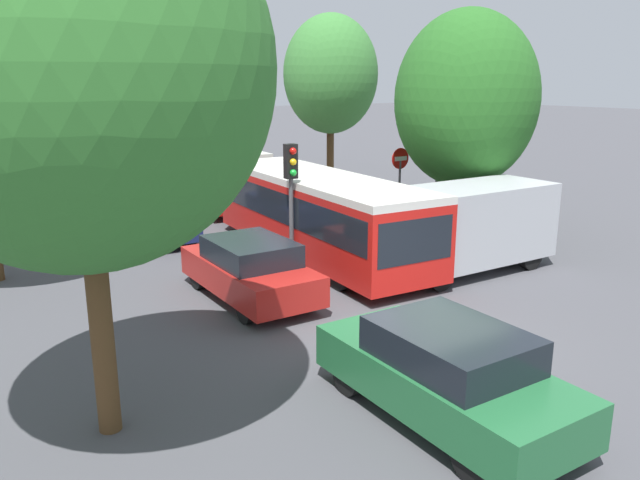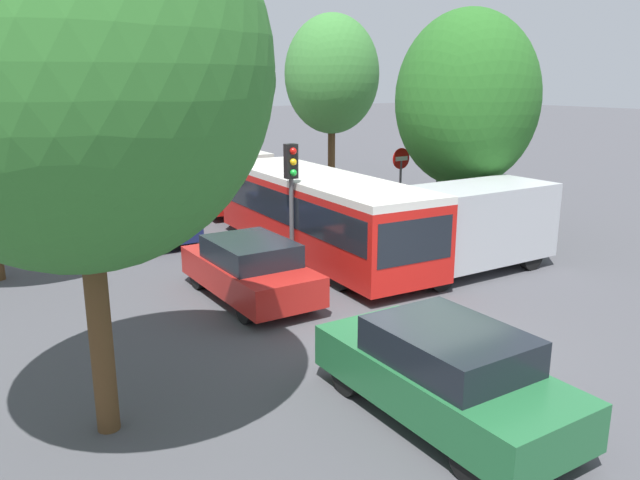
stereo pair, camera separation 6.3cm
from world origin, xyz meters
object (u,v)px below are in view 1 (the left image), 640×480
object	(u,v)px
articulated_bus	(267,192)
queued_car_green	(445,373)
white_van	(471,225)
traffic_light	(291,179)
no_entry_sign	(400,176)
tree_right_near	(466,100)
city_bus_rear	(55,154)
queued_car_navy	(155,219)
tree_right_far	(227,82)
queued_car_red	(250,269)
direction_sign_post	(438,158)
tree_left_near	(77,68)
tree_right_mid	(331,75)

from	to	relation	value
articulated_bus	queued_car_green	size ratio (longest dim) A/B	3.72
white_van	traffic_light	distance (m)	4.96
no_entry_sign	tree_right_near	distance (m)	3.34
queued_car_green	no_entry_sign	size ratio (longest dim) A/B	1.54
city_bus_rear	queued_car_green	world-z (taller)	city_bus_rear
queued_car_navy	no_entry_sign	size ratio (longest dim) A/B	1.41
tree_right_far	queued_car_red	bearing A→B (deg)	-114.23
tree_right_near	tree_right_far	distance (m)	17.52
white_van	tree_right_far	size ratio (longest dim) A/B	0.65
articulated_bus	direction_sign_post	distance (m)	5.73
white_van	direction_sign_post	world-z (taller)	direction_sign_post
articulated_bus	tree_right_far	size ratio (longest dim) A/B	2.10
queued_car_green	tree_right_near	world-z (taller)	tree_right_near
queued_car_green	queued_car_red	world-z (taller)	queued_car_green
articulated_bus	tree_right_near	xyz separation A→B (m)	(4.62, -4.33, 3.04)
white_van	direction_sign_post	size ratio (longest dim) A/B	1.40
queued_car_navy	tree_left_near	distance (m)	12.30
queued_car_red	traffic_light	world-z (taller)	traffic_light
white_van	articulated_bus	bearing A→B (deg)	-69.34
articulated_bus	tree_left_near	distance (m)	12.97
tree_left_near	tree_right_mid	xyz separation A→B (m)	(13.36, 13.81, 0.05)
queued_car_navy	traffic_light	size ratio (longest dim) A/B	1.17
tree_right_mid	traffic_light	bearing A→B (deg)	-129.69
articulated_bus	tree_right_mid	world-z (taller)	tree_right_mid
white_van	tree_right_far	xyz separation A→B (m)	(2.45, 20.03, 3.62)
queued_car_red	direction_sign_post	bearing A→B (deg)	-73.67
traffic_light	no_entry_sign	size ratio (longest dim) A/B	1.21
queued_car_green	tree_right_far	size ratio (longest dim) A/B	0.56
white_van	tree_right_mid	bearing A→B (deg)	-104.25
queued_car_navy	traffic_light	distance (m)	5.88
white_van	tree_right_far	distance (m)	20.50
articulated_bus	city_bus_rear	bearing A→B (deg)	-162.75
city_bus_rear	tree_right_far	xyz separation A→B (m)	(8.63, -1.99, 3.43)
direction_sign_post	queued_car_green	bearing A→B (deg)	44.91
no_entry_sign	tree_right_far	world-z (taller)	tree_right_far
city_bus_rear	no_entry_sign	distance (m)	19.05
queued_car_green	tree_right_near	xyz separation A→B (m)	(8.18, 7.71, 3.65)
queued_car_red	tree_right_near	distance (m)	9.06
queued_car_navy	direction_sign_post	size ratio (longest dim) A/B	1.11
articulated_bus	city_bus_rear	world-z (taller)	city_bus_rear
queued_car_green	tree_left_near	size ratio (longest dim) A/B	0.55
tree_left_near	articulated_bus	bearing A→B (deg)	50.47
queued_car_green	queued_car_red	xyz separation A→B (m)	(0.00, 6.40, -0.03)
articulated_bus	queued_car_red	world-z (taller)	articulated_bus
direction_sign_post	tree_right_mid	xyz separation A→B (m)	(1.01, 7.65, 2.66)
queued_car_red	no_entry_sign	bearing A→B (deg)	-65.01
queued_car_green	queued_car_red	size ratio (longest dim) A/B	1.03
traffic_light	no_entry_sign	distance (m)	5.70
articulated_bus	queued_car_navy	xyz separation A→B (m)	(-3.53, 1.03, -0.67)
queued_car_green	city_bus_rear	bearing A→B (deg)	1.01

